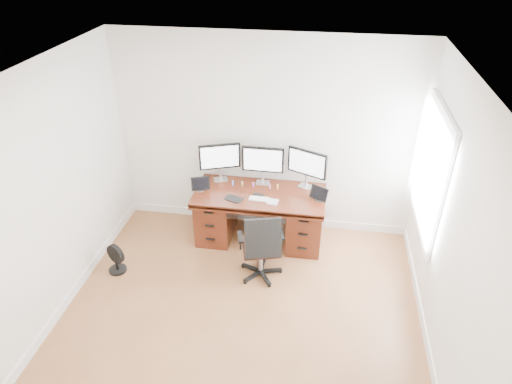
# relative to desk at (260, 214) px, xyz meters

# --- Properties ---
(ground) EXTENTS (4.50, 4.50, 0.00)m
(ground) POSITION_rel_desk_xyz_m (0.00, -1.83, -0.40)
(ground) COLOR brown
(ground) RESTS_ON ground
(back_wall) EXTENTS (4.00, 0.10, 2.70)m
(back_wall) POSITION_rel_desk_xyz_m (0.00, 0.42, 0.95)
(back_wall) COLOR white
(back_wall) RESTS_ON ground
(right_wall) EXTENTS (0.10, 4.50, 2.70)m
(right_wall) POSITION_rel_desk_xyz_m (2.00, -1.72, 0.95)
(right_wall) COLOR white
(right_wall) RESTS_ON ground
(desk) EXTENTS (1.70, 0.80, 0.75)m
(desk) POSITION_rel_desk_xyz_m (0.00, 0.00, 0.00)
(desk) COLOR #491C0E
(desk) RESTS_ON ground
(office_chair) EXTENTS (0.62, 0.62, 0.95)m
(office_chair) POSITION_rel_desk_xyz_m (0.13, -0.77, -0.09)
(office_chair) COLOR black
(office_chair) RESTS_ON ground
(floor_fan) EXTENTS (0.26, 0.22, 0.38)m
(floor_fan) POSITION_rel_desk_xyz_m (-1.67, -0.95, -0.22)
(floor_fan) COLOR black
(floor_fan) RESTS_ON ground
(monitor_left) EXTENTS (0.53, 0.23, 0.53)m
(monitor_left) POSITION_rel_desk_xyz_m (-0.58, 0.24, 0.68)
(monitor_left) COLOR silver
(monitor_left) RESTS_ON desk
(monitor_center) EXTENTS (0.55, 0.14, 0.53)m
(monitor_center) POSITION_rel_desk_xyz_m (-0.00, 0.24, 0.68)
(monitor_center) COLOR silver
(monitor_center) RESTS_ON desk
(monitor_right) EXTENTS (0.52, 0.26, 0.53)m
(monitor_right) POSITION_rel_desk_xyz_m (0.58, 0.24, 0.68)
(monitor_right) COLOR silver
(monitor_right) RESTS_ON desk
(tablet_left) EXTENTS (0.25, 0.14, 0.19)m
(tablet_left) POSITION_rel_desk_xyz_m (-0.78, -0.08, 0.43)
(tablet_left) COLOR silver
(tablet_left) RESTS_ON desk
(tablet_right) EXTENTS (0.24, 0.17, 0.19)m
(tablet_right) POSITION_rel_desk_xyz_m (0.76, -0.08, 0.43)
(tablet_right) COLOR silver
(tablet_right) RESTS_ON desk
(keyboard) EXTENTS (0.26, 0.12, 0.01)m
(keyboard) POSITION_rel_desk_xyz_m (0.01, -0.18, 0.36)
(keyboard) COLOR white
(keyboard) RESTS_ON desk
(trackpad) EXTENTS (0.15, 0.15, 0.01)m
(trackpad) POSITION_rel_desk_xyz_m (0.19, -0.21, 0.35)
(trackpad) COLOR silver
(trackpad) RESTS_ON desk
(drawing_tablet) EXTENTS (0.26, 0.21, 0.01)m
(drawing_tablet) POSITION_rel_desk_xyz_m (-0.30, -0.22, 0.35)
(drawing_tablet) COLOR black
(drawing_tablet) RESTS_ON desk
(phone) EXTENTS (0.14, 0.10, 0.01)m
(phone) POSITION_rel_desk_xyz_m (-0.01, -0.07, 0.35)
(phone) COLOR black
(phone) RESTS_ON desk
(figurine_blue) EXTENTS (0.03, 0.03, 0.07)m
(figurine_blue) POSITION_rel_desk_xyz_m (-0.39, 0.12, 0.39)
(figurine_blue) COLOR #6583F1
(figurine_blue) RESTS_ON desk
(figurine_yellow) EXTENTS (0.03, 0.03, 0.07)m
(figurine_yellow) POSITION_rel_desk_xyz_m (-0.25, 0.12, 0.39)
(figurine_yellow) COLOR #D6B65F
(figurine_yellow) RESTS_ON desk
(figurine_purple) EXTENTS (0.03, 0.03, 0.07)m
(figurine_purple) POSITION_rel_desk_xyz_m (-0.11, 0.12, 0.39)
(figurine_purple) COLOR #9F5FD1
(figurine_purple) RESTS_ON desk
(figurine_pink) EXTENTS (0.03, 0.03, 0.07)m
(figurine_pink) POSITION_rel_desk_xyz_m (0.11, 0.12, 0.39)
(figurine_pink) COLOR pink
(figurine_pink) RESTS_ON desk
(figurine_orange) EXTENTS (0.03, 0.03, 0.07)m
(figurine_orange) POSITION_rel_desk_xyz_m (0.22, 0.12, 0.39)
(figurine_orange) COLOR #EC9143
(figurine_orange) RESTS_ON desk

